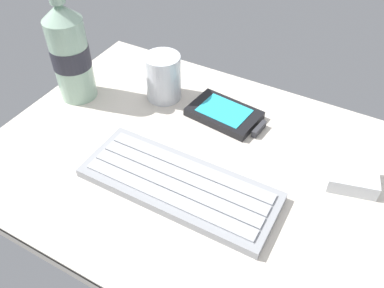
# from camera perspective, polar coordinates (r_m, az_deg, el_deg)

# --- Properties ---
(ground_plane) EXTENTS (0.64, 0.48, 0.03)m
(ground_plane) POSITION_cam_1_polar(r_m,az_deg,el_deg) (0.63, -0.10, -2.73)
(ground_plane) COLOR beige
(keyboard) EXTENTS (0.29, 0.11, 0.02)m
(keyboard) POSITION_cam_1_polar(r_m,az_deg,el_deg) (0.58, -1.88, -5.73)
(keyboard) COLOR #93969B
(keyboard) RESTS_ON ground_plane
(handheld_device) EXTENTS (0.13, 0.09, 0.02)m
(handheld_device) POSITION_cam_1_polar(r_m,az_deg,el_deg) (0.70, 5.05, 4.17)
(handheld_device) COLOR black
(handheld_device) RESTS_ON ground_plane
(juice_cup) EXTENTS (0.06, 0.06, 0.09)m
(juice_cup) POSITION_cam_1_polar(r_m,az_deg,el_deg) (0.73, -4.11, 9.26)
(juice_cup) COLOR silver
(juice_cup) RESTS_ON ground_plane
(water_bottle) EXTENTS (0.07, 0.07, 0.21)m
(water_bottle) POSITION_cam_1_polar(r_m,az_deg,el_deg) (0.73, -17.03, 12.39)
(water_bottle) COLOR #9EC1A8
(water_bottle) RESTS_ON ground_plane
(charger_block) EXTENTS (0.08, 0.07, 0.02)m
(charger_block) POSITION_cam_1_polar(r_m,az_deg,el_deg) (0.63, 21.84, -4.40)
(charger_block) COLOR silver
(charger_block) RESTS_ON ground_plane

